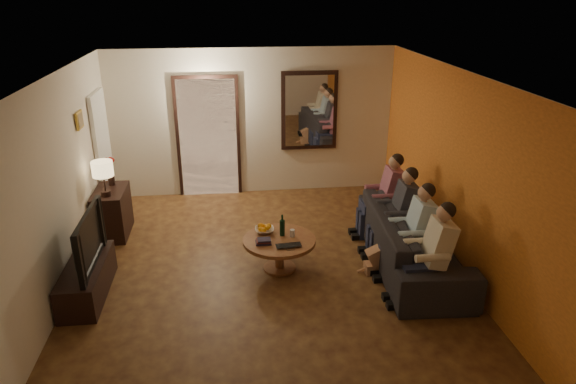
{
  "coord_description": "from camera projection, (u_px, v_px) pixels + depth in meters",
  "views": [
    {
      "loc": [
        -0.45,
        -5.89,
        3.58
      ],
      "look_at": [
        0.3,
        0.3,
        1.05
      ],
      "focal_mm": 32.0,
      "sensor_mm": 36.0,
      "label": 1
    }
  ],
  "objects": [
    {
      "name": "art_canvas",
      "position": [
        80.0,
        120.0,
        7.04
      ],
      "size": [
        0.01,
        0.22,
        0.18
      ],
      "primitive_type": "cube",
      "color": "brown",
      "rests_on": "left_wall"
    },
    {
      "name": "dog",
      "position": [
        384.0,
        253.0,
        6.78
      ],
      "size": [
        0.57,
        0.25,
        0.56
      ],
      "primitive_type": null,
      "rotation": [
        0.0,
        0.0,
        0.02
      ],
      "color": "#AA6E4E",
      "rests_on": "floor"
    },
    {
      "name": "table_lamp",
      "position": [
        104.0,
        179.0,
        7.36
      ],
      "size": [
        0.3,
        0.3,
        0.54
      ],
      "primitive_type": null,
      "color": "beige",
      "rests_on": "dresser"
    },
    {
      "name": "framed_art",
      "position": [
        79.0,
        120.0,
        7.04
      ],
      "size": [
        0.03,
        0.28,
        0.24
      ],
      "primitive_type": "cube",
      "color": "#B28C33",
      "rests_on": "left_wall"
    },
    {
      "name": "back_wall",
      "position": [
        253.0,
        123.0,
        9.09
      ],
      "size": [
        5.0,
        0.02,
        2.6
      ],
      "primitive_type": "cube",
      "color": "beige",
      "rests_on": "floor"
    },
    {
      "name": "orange_accent",
      "position": [
        459.0,
        175.0,
        6.6
      ],
      "size": [
        0.01,
        6.0,
        2.6
      ],
      "primitive_type": "cube",
      "color": "#BA5D1F",
      "rests_on": "right_wall"
    },
    {
      "name": "laptop",
      "position": [
        289.0,
        248.0,
        6.54
      ],
      "size": [
        0.35,
        0.24,
        0.03
      ],
      "primitive_type": "imported",
      "rotation": [
        0.0,
        0.0,
        0.08
      ],
      "color": "black",
      "rests_on": "coffee_table"
    },
    {
      "name": "wine_bottle",
      "position": [
        282.0,
        225.0,
        6.83
      ],
      "size": [
        0.07,
        0.07,
        0.31
      ],
      "primitive_type": null,
      "color": "black",
      "rests_on": "coffee_table"
    },
    {
      "name": "kitchen_doorway",
      "position": [
        208.0,
        138.0,
        9.07
      ],
      "size": [
        1.0,
        0.06,
        2.1
      ],
      "primitive_type": "cube",
      "color": "#FFE0A5",
      "rests_on": "floor"
    },
    {
      "name": "sofa",
      "position": [
        412.0,
        240.0,
        6.94
      ],
      "size": [
        2.61,
        1.16,
        0.75
      ],
      "primitive_type": "imported",
      "rotation": [
        0.0,
        0.0,
        1.51
      ],
      "color": "black",
      "rests_on": "floor"
    },
    {
      "name": "tv",
      "position": [
        80.0,
        240.0,
        6.1
      ],
      "size": [
        1.17,
        0.15,
        0.67
      ],
      "primitive_type": "imported",
      "rotation": [
        0.0,
        0.0,
        1.57
      ],
      "color": "black",
      "rests_on": "tv_stand"
    },
    {
      "name": "fridge_glimpse",
      "position": [
        223.0,
        146.0,
        9.16
      ],
      "size": [
        0.45,
        0.03,
        1.7
      ],
      "primitive_type": "cube",
      "color": "silver",
      "rests_on": "floor"
    },
    {
      "name": "front_wall",
      "position": [
        302.0,
        338.0,
        3.57
      ],
      "size": [
        5.0,
        0.02,
        2.6
      ],
      "primitive_type": "cube",
      "color": "beige",
      "rests_on": "floor"
    },
    {
      "name": "tv_stand",
      "position": [
        87.0,
        280.0,
        6.3
      ],
      "size": [
        0.45,
        1.27,
        0.42
      ],
      "primitive_type": "cube",
      "color": "black",
      "rests_on": "floor"
    },
    {
      "name": "wine_glass",
      "position": [
        292.0,
        233.0,
        6.84
      ],
      "size": [
        0.06,
        0.06,
        0.1
      ],
      "primitive_type": "cylinder",
      "color": "silver",
      "rests_on": "coffee_table"
    },
    {
      "name": "door_trim",
      "position": [
        208.0,
        138.0,
        9.06
      ],
      "size": [
        1.12,
        0.04,
        2.22
      ],
      "primitive_type": "cube",
      "color": "black",
      "rests_on": "floor"
    },
    {
      "name": "person_d",
      "position": [
        386.0,
        199.0,
        7.67
      ],
      "size": [
        0.6,
        0.4,
        1.2
      ],
      "primitive_type": null,
      "color": "tan",
      "rests_on": "sofa"
    },
    {
      "name": "coffee_table",
      "position": [
        279.0,
        254.0,
        6.88
      ],
      "size": [
        1.18,
        1.18,
        0.45
      ],
      "primitive_type": "cylinder",
      "rotation": [
        0.0,
        0.0,
        -0.25
      ],
      "color": "brown",
      "rests_on": "floor"
    },
    {
      "name": "oranges",
      "position": [
        264.0,
        226.0,
        6.94
      ],
      "size": [
        0.2,
        0.2,
        0.08
      ],
      "primitive_type": null,
      "color": "orange",
      "rests_on": "bowl"
    },
    {
      "name": "flower_vase",
      "position": [
        110.0,
        172.0,
        7.78
      ],
      "size": [
        0.14,
        0.14,
        0.44
      ],
      "primitive_type": null,
      "color": "red",
      "rests_on": "dresser"
    },
    {
      "name": "person_b",
      "position": [
        414.0,
        235.0,
        6.57
      ],
      "size": [
        0.6,
        0.4,
        1.2
      ],
      "primitive_type": null,
      "color": "tan",
      "rests_on": "sofa"
    },
    {
      "name": "person_a",
      "position": [
        432.0,
        258.0,
        6.02
      ],
      "size": [
        0.6,
        0.4,
        1.2
      ],
      "primitive_type": null,
      "color": "tan",
      "rests_on": "sofa"
    },
    {
      "name": "bowl",
      "position": [
        264.0,
        230.0,
        6.96
      ],
      "size": [
        0.26,
        0.26,
        0.06
      ],
      "primitive_type": "imported",
      "color": "white",
      "rests_on": "coffee_table"
    },
    {
      "name": "ceiling",
      "position": [
        265.0,
        77.0,
        5.84
      ],
      "size": [
        5.0,
        6.0,
        0.01
      ],
      "primitive_type": "cube",
      "color": "white",
      "rests_on": "back_wall"
    },
    {
      "name": "mirror_glass",
      "position": [
        309.0,
        111.0,
        9.06
      ],
      "size": [
        0.86,
        0.02,
        1.26
      ],
      "primitive_type": "cube",
      "color": "white",
      "rests_on": "back_wall"
    },
    {
      "name": "right_wall",
      "position": [
        460.0,
        175.0,
        6.6
      ],
      "size": [
        0.02,
        6.0,
        2.6
      ],
      "primitive_type": "cube",
      "color": "beige",
      "rests_on": "floor"
    },
    {
      "name": "mirror_frame",
      "position": [
        309.0,
        111.0,
        9.09
      ],
      "size": [
        1.0,
        0.05,
        1.4
      ],
      "primitive_type": "cube",
      "color": "black",
      "rests_on": "back_wall"
    },
    {
      "name": "white_door",
      "position": [
        104.0,
        155.0,
        8.28
      ],
      "size": [
        0.06,
        0.85,
        2.04
      ],
      "primitive_type": "cube",
      "color": "white",
      "rests_on": "floor"
    },
    {
      "name": "person_c",
      "position": [
        399.0,
        216.0,
        7.12
      ],
      "size": [
        0.6,
        0.4,
        1.2
      ],
      "primitive_type": null,
      "color": "tan",
      "rests_on": "sofa"
    },
    {
      "name": "left_wall",
      "position": [
        56.0,
        193.0,
        6.05
      ],
      "size": [
        0.02,
        6.0,
        2.6
      ],
      "primitive_type": "cube",
      "color": "beige",
      "rests_on": "floor"
    },
    {
      "name": "floor",
      "position": [
        268.0,
        275.0,
        6.82
      ],
      "size": [
        5.0,
        6.0,
        0.01
      ],
      "primitive_type": "cube",
      "color": "#3B1A0F",
      "rests_on": "ground"
    },
    {
      "name": "book_stack",
      "position": [
        263.0,
        241.0,
        6.66
      ],
      "size": [
        0.2,
        0.15,
        0.07
      ],
      "primitive_type": null,
      "color": "black",
      "rests_on": "coffee_table"
    },
    {
      "name": "dresser",
      "position": [
        112.0,
        212.0,
        7.8
      ],
      "size": [
        0.45,
        0.81,
        0.72
      ],
      "primitive_type": "cube",
      "color": "black",
      "rests_on": "floor"
    }
  ]
}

